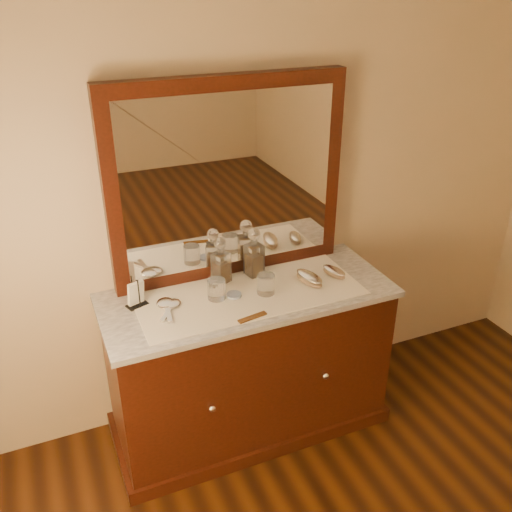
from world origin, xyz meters
The scene contains 18 objects.
dresser_cabinet centered at (0.00, 1.96, 0.41)m, with size 1.40×0.55×0.82m, color black.
dresser_plinth centered at (0.00, 1.96, 0.04)m, with size 1.46×0.59×0.08m, color black.
knob_left centered at (-0.30, 1.67, 0.45)m, with size 0.04×0.04×0.04m, color silver.
knob_right centered at (0.30, 1.67, 0.45)m, with size 0.04×0.04×0.04m, color silver.
marble_top centered at (0.00, 1.96, 0.83)m, with size 1.44×0.59×0.03m, color white.
mirror_frame centered at (0.00, 2.20, 1.35)m, with size 1.20×0.08×1.00m, color black.
mirror_glass centered at (0.00, 2.17, 1.35)m, with size 1.06×0.01×0.86m, color white.
lace_runner centered at (0.00, 1.94, 0.85)m, with size 1.10×0.45×0.00m, color white.
pin_dish centered at (-0.08, 1.95, 0.86)m, with size 0.07×0.07×0.01m, color silver.
comb centered at (-0.07, 1.73, 0.86)m, with size 0.14×0.03×0.01m, color brown.
napkin_rack centered at (-0.53, 2.05, 0.91)m, with size 0.11×0.09×0.15m.
decanter_left centered at (-0.09, 2.10, 0.95)m, with size 0.10×0.10×0.25m.
decanter_right centered at (0.10, 2.11, 0.96)m, with size 0.09×0.09×0.26m.
brush_near centered at (0.32, 1.92, 0.88)m, with size 0.11×0.19×0.05m.
brush_far centered at (0.47, 1.94, 0.87)m, with size 0.10×0.16×0.04m.
hand_mirror_outer centered at (-0.41, 1.98, 0.86)m, with size 0.10×0.22×0.02m.
hand_mirror_inner centered at (-0.38, 1.97, 0.86)m, with size 0.15×0.19×0.02m.
tumblers centered at (-0.04, 1.94, 0.90)m, with size 0.33×0.14×0.10m.
Camera 1 is at (-0.88, -0.22, 2.26)m, focal length 38.98 mm.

